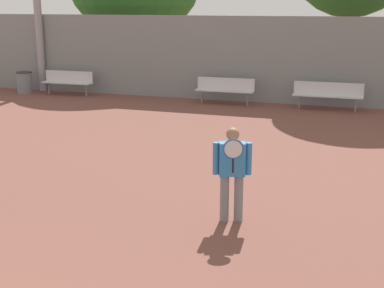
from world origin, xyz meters
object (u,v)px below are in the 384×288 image
Objects in this scene: bench_adjacent_court at (225,88)px; trash_bin at (25,82)px; bench_courtside_near at (68,80)px; tennis_player at (232,169)px; bench_courtside_far at (328,93)px.

trash_bin is at bearing -178.72° from bench_adjacent_court.
bench_adjacent_court is (6.05, 0.00, 0.00)m from bench_courtside_near.
bench_adjacent_court is at bearing 89.06° from tennis_player.
tennis_player is at bearing -42.47° from trash_bin.
trash_bin is at bearing -179.10° from bench_courtside_far.
bench_courtside_near is 2.44× the size of trash_bin.
bench_courtside_far is at bearing 69.52° from tennis_player.
bench_adjacent_court reaches higher than trash_bin.
tennis_player is at bearing -48.32° from bench_courtside_near.
tennis_player reaches higher than trash_bin.
bench_courtside_near and bench_courtside_far have the same top height.
bench_courtside_near is at bearing 5.62° from trash_bin.
bench_courtside_far is at bearing 0.01° from bench_adjacent_court.
bench_courtside_near is at bearing -180.00° from bench_adjacent_court.
bench_courtside_near is 9.45m from bench_courtside_far.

